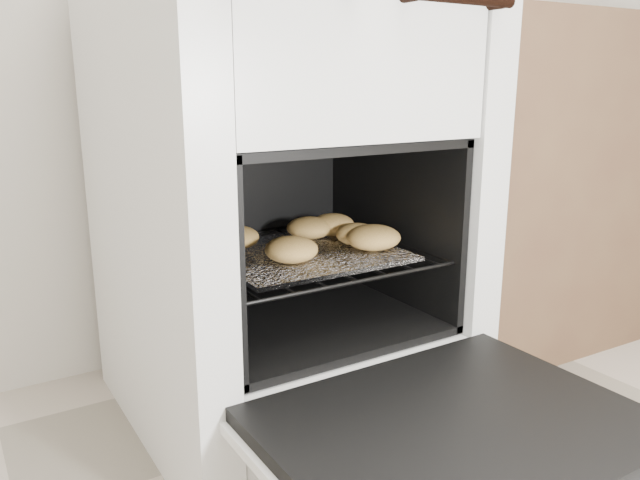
{
  "coord_description": "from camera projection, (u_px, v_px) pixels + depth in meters",
  "views": [
    {
      "loc": [
        -0.71,
        0.01,
        0.72
      ],
      "look_at": [
        -0.1,
        0.99,
        0.43
      ],
      "focal_mm": 35.0,
      "sensor_mm": 36.0,
      "label": 1
    }
  ],
  "objects": [
    {
      "name": "stove",
      "position": [
        281.0,
        200.0,
        1.3
      ],
      "size": [
        0.64,
        0.71,
        0.98
      ],
      "color": "silver",
      "rests_on": "ground"
    },
    {
      "name": "oven_rack",
      "position": [
        298.0,
        254.0,
        1.27
      ],
      "size": [
        0.47,
        0.45,
        0.01
      ],
      "color": "black",
      "rests_on": "stove"
    },
    {
      "name": "baked_rolls",
      "position": [
        326.0,
        235.0,
        1.28
      ],
      "size": [
        0.37,
        0.29,
        0.05
      ],
      "color": "tan",
      "rests_on": "foil_sheet"
    },
    {
      "name": "counter",
      "position": [
        513.0,
        179.0,
        1.81
      ],
      "size": [
        0.91,
        0.62,
        0.89
      ],
      "primitive_type": "cube",
      "rotation": [
        0.0,
        0.0,
        -0.04
      ],
      "color": "brown",
      "rests_on": "ground"
    },
    {
      "name": "foil_sheet",
      "position": [
        303.0,
        253.0,
        1.25
      ],
      "size": [
        0.36,
        0.32,
        0.01
      ],
      "primitive_type": "cube",
      "color": "white",
      "rests_on": "oven_rack"
    },
    {
      "name": "oven_door",
      "position": [
        456.0,
        432.0,
        0.93
      ],
      "size": [
        0.57,
        0.45,
        0.04
      ],
      "color": "black",
      "rests_on": "stove"
    }
  ]
}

